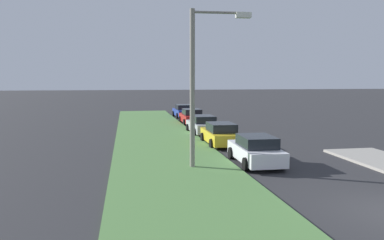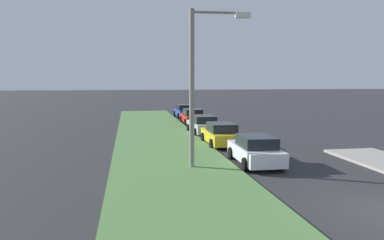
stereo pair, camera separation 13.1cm
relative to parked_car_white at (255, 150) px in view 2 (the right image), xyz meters
The scene contains 7 objects.
grass_median 4.87m from the parked_car_white, 60.14° to the left, with size 60.00×6.00×0.12m, color #517F42.
parked_car_white is the anchor object (origin of this frame).
parked_car_yellow 5.69m from the parked_car_white, ahead, with size 4.30×2.03×1.47m.
parked_car_silver 10.89m from the parked_car_white, ahead, with size 4.36×2.14×1.47m.
parked_car_red 17.59m from the parked_car_white, ahead, with size 4.32×2.06×1.47m.
parked_car_blue 23.96m from the parked_car_white, ahead, with size 4.36×2.14×1.47m.
streetlight 4.75m from the parked_car_white, 98.83° to the left, with size 0.46×2.88×7.50m.
Camera 2 is at (-10.03, 8.48, 4.25)m, focal length 34.73 mm.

